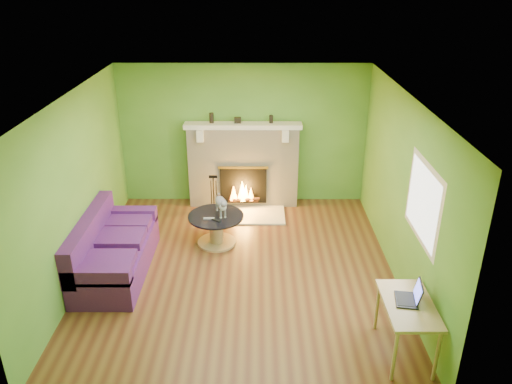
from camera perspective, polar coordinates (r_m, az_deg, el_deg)
floor at (r=7.50m, az=-1.86°, el=-8.93°), size 5.00×5.00×0.00m
ceiling at (r=6.45m, az=-2.17°, el=10.77°), size 5.00×5.00×0.00m
wall_back at (r=9.21m, az=-1.45°, el=6.54°), size 5.00×0.00×5.00m
wall_front at (r=4.71m, az=-3.09°, el=-12.35°), size 5.00×0.00×5.00m
wall_left at (r=7.31m, az=-19.90°, el=0.19°), size 0.00×5.00×5.00m
wall_right at (r=7.15m, az=16.32°, el=0.14°), size 0.00×5.00×5.00m
window_frame at (r=6.27m, az=18.58°, el=-1.14°), size 0.00×1.20×1.20m
window_pane at (r=6.27m, az=18.51°, el=-1.14°), size 0.00×1.06×1.06m
fireplace at (r=9.21m, az=-1.45°, el=3.06°), size 2.10×0.46×1.58m
hearth at (r=9.05m, az=-1.49°, el=-2.60°), size 1.50×0.75×0.03m
mantel at (r=8.95m, az=-1.50°, el=7.60°), size 2.10×0.28×0.08m
sofa at (r=7.60m, az=-16.13°, el=-6.50°), size 0.89×1.94×0.87m
coffee_table at (r=8.06m, az=-4.56°, el=-4.05°), size 0.89×0.89×0.50m
desk at (r=5.98m, az=16.99°, el=-12.74°), size 0.55×0.94×0.70m
cat at (r=7.93m, az=-4.05°, el=-1.42°), size 0.35×0.59×0.34m
remote_silver at (r=7.86m, az=-5.41°, el=-3.03°), size 0.17×0.05×0.02m
remote_black at (r=7.80m, az=-4.57°, el=-3.24°), size 0.15×0.13×0.02m
laptop at (r=5.90m, az=16.91°, el=-10.88°), size 0.32×0.35×0.24m
fire_tools at (r=9.06m, az=-4.85°, el=-0.11°), size 0.19×0.19×0.69m
mantel_vase_left at (r=8.97m, az=-5.11°, el=8.43°), size 0.08×0.08×0.18m
mantel_vase_right at (r=8.94m, az=1.74°, el=8.33°), size 0.07×0.07×0.14m
mantel_box at (r=8.95m, az=-2.11°, el=8.21°), size 0.12×0.08×0.10m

